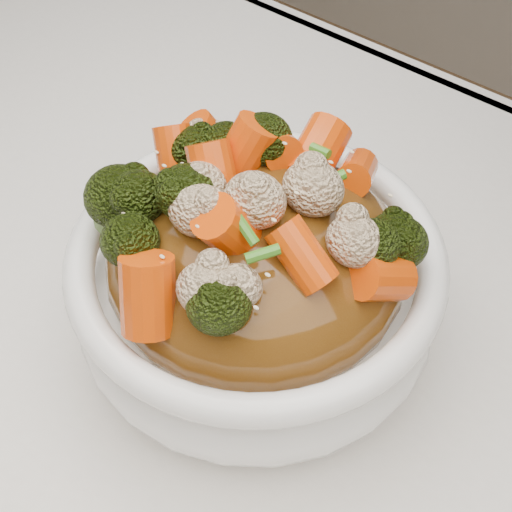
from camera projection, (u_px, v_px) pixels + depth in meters
The scene contains 8 objects.
tablecloth at pixel (197, 371), 0.51m from camera, with size 1.20×0.80×0.04m, color white.
bowl at pixel (256, 292), 0.47m from camera, with size 0.24×0.24×0.09m, color white, non-canonical shape.
sauce_base at pixel (256, 259), 0.45m from camera, with size 0.19×0.19×0.10m, color #5A340F.
carrots at pixel (256, 179), 0.40m from camera, with size 0.19×0.19×0.05m, color #E34907, non-canonical shape.
broccoli at pixel (256, 180), 0.40m from camera, with size 0.19×0.19×0.05m, color black, non-canonical shape.
cauliflower at pixel (256, 183), 0.40m from camera, with size 0.19×0.19×0.04m, color beige, non-canonical shape.
scallions at pixel (256, 177), 0.39m from camera, with size 0.14×0.14×0.02m, color #37791C, non-canonical shape.
sesame_seeds at pixel (256, 177), 0.39m from camera, with size 0.17×0.17×0.01m, color beige, non-canonical shape.
Camera 1 is at (0.21, -0.19, 1.16)m, focal length 50.00 mm.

